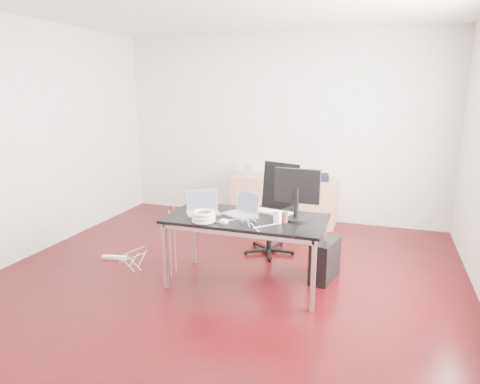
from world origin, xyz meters
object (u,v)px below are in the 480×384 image
(filing_cabinet_right, at_px, (319,203))
(filing_cabinet_left, at_px, (251,197))
(desk, at_px, (246,222))
(office_chair, at_px, (273,204))
(pc_tower, at_px, (325,260))

(filing_cabinet_right, bearing_deg, filing_cabinet_left, 180.00)
(desk, distance_m, filing_cabinet_right, 2.28)
(desk, height_order, filing_cabinet_right, desk)
(desk, xyz_separation_m, office_chair, (0.03, 1.02, -0.07))
(desk, distance_m, office_chair, 1.02)
(desk, bearing_deg, filing_cabinet_left, 105.93)
(office_chair, bearing_deg, filing_cabinet_right, 90.21)
(filing_cabinet_right, bearing_deg, desk, -100.71)
(filing_cabinet_left, distance_m, filing_cabinet_right, 1.05)
(desk, relative_size, office_chair, 1.48)
(desk, relative_size, filing_cabinet_right, 2.29)
(filing_cabinet_left, distance_m, pc_tower, 2.31)
(desk, bearing_deg, pc_tower, 26.11)
(filing_cabinet_right, bearing_deg, pc_tower, -79.45)
(filing_cabinet_right, xyz_separation_m, pc_tower, (0.34, -1.84, -0.13))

